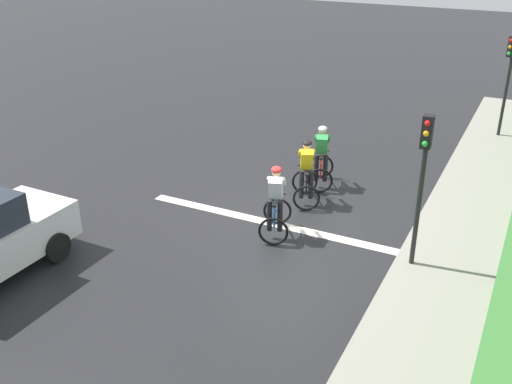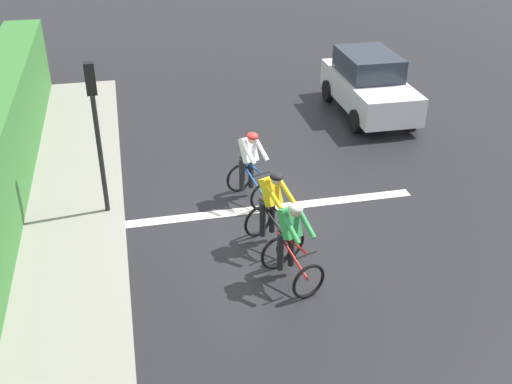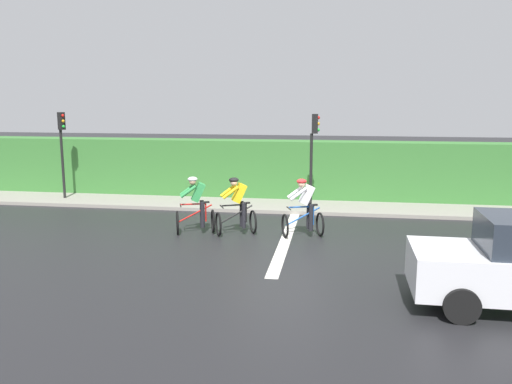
{
  "view_description": "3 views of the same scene",
  "coord_description": "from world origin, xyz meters",
  "px_view_note": "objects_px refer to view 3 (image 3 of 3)",
  "views": [
    {
      "loc": [
        5.08,
        -11.54,
        6.63
      ],
      "look_at": [
        -0.64,
        -0.11,
        0.72
      ],
      "focal_mm": 41.58,
      "sensor_mm": 36.0,
      "label": 1
    },
    {
      "loc": [
        2.62,
        11.17,
        6.88
      ],
      "look_at": [
        0.26,
        0.64,
        0.89
      ],
      "focal_mm": 43.28,
      "sensor_mm": 36.0,
      "label": 2
    },
    {
      "loc": [
        -14.28,
        -1.48,
        3.89
      ],
      "look_at": [
        0.21,
        0.76,
        1.23
      ],
      "focal_mm": 36.82,
      "sensor_mm": 36.0,
      "label": 3
    }
  ],
  "objects_px": {
    "cyclist_lead": "(196,206)",
    "cyclist_mid": "(304,209)",
    "cyclist_second": "(237,207)",
    "traffic_light_near_crossing": "(313,148)",
    "traffic_light_far_junction": "(62,142)"
  },
  "relations": [
    {
      "from": "cyclist_lead",
      "to": "cyclist_second",
      "type": "bearing_deg",
      "value": -87.83
    },
    {
      "from": "traffic_light_far_junction",
      "to": "cyclist_lead",
      "type": "bearing_deg",
      "value": -122.13
    },
    {
      "from": "traffic_light_near_crossing",
      "to": "traffic_light_far_junction",
      "type": "relative_size",
      "value": 1.0
    },
    {
      "from": "cyclist_lead",
      "to": "traffic_light_near_crossing",
      "type": "relative_size",
      "value": 0.5
    },
    {
      "from": "cyclist_mid",
      "to": "traffic_light_far_junction",
      "type": "xyz_separation_m",
      "value": [
        3.79,
        9.26,
        1.43
      ]
    },
    {
      "from": "traffic_light_far_junction",
      "to": "cyclist_mid",
      "type": "bearing_deg",
      "value": -112.28
    },
    {
      "from": "cyclist_second",
      "to": "cyclist_mid",
      "type": "distance_m",
      "value": 1.91
    },
    {
      "from": "cyclist_lead",
      "to": "cyclist_second",
      "type": "relative_size",
      "value": 1.0
    },
    {
      "from": "cyclist_second",
      "to": "traffic_light_near_crossing",
      "type": "distance_m",
      "value": 4.0
    },
    {
      "from": "cyclist_lead",
      "to": "cyclist_mid",
      "type": "distance_m",
      "value": 3.09
    },
    {
      "from": "cyclist_lead",
      "to": "traffic_light_far_junction",
      "type": "xyz_separation_m",
      "value": [
        3.87,
        6.16,
        1.43
      ]
    },
    {
      "from": "traffic_light_near_crossing",
      "to": "cyclist_second",
      "type": "bearing_deg",
      "value": 147.96
    },
    {
      "from": "cyclist_lead",
      "to": "traffic_light_near_crossing",
      "type": "height_order",
      "value": "traffic_light_near_crossing"
    },
    {
      "from": "cyclist_lead",
      "to": "traffic_light_near_crossing",
      "type": "xyz_separation_m",
      "value": [
        3.21,
        -3.17,
        1.43
      ]
    },
    {
      "from": "cyclist_lead",
      "to": "cyclist_mid",
      "type": "bearing_deg",
      "value": -88.53
    }
  ]
}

